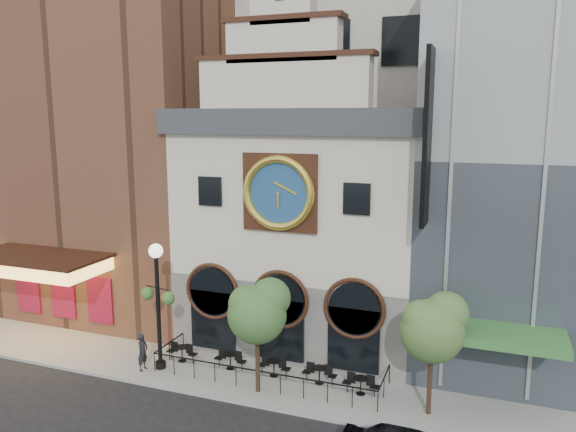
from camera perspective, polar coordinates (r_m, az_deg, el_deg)
The scene contains 14 objects.
ground at distance 24.92m, azimuth -4.23°, elevation -18.72°, with size 120.00×120.00×0.00m, color black.
sidewalk at distance 26.92m, azimuth -1.92°, elevation -16.20°, with size 44.00×5.00×0.15m, color gray.
clock_building at distance 29.58m, azimuth 1.92°, elevation -0.22°, with size 12.60×8.78×18.65m.
theater_building at distance 37.13m, azimuth -16.63°, elevation 10.66°, with size 14.00×15.60×25.00m.
cafe_railing at distance 26.69m, azimuth -1.93°, elevation -15.19°, with size 10.60×2.60×0.90m, color black, non-canonical shape.
bistro_0 at distance 28.70m, azimuth -10.72°, elevation -13.44°, with size 1.58×0.68×0.90m.
bistro_1 at distance 27.61m, azimuth -5.89°, elevation -14.30°, with size 1.58×0.68×0.90m.
bistro_2 at distance 26.79m, azimuth -1.44°, elevation -15.04°, with size 1.58×0.68×0.90m.
bistro_3 at distance 26.18m, azimuth 3.22°, elevation -15.69°, with size 1.58×0.68×0.90m.
bistro_4 at distance 25.44m, azimuth 7.41°, elevation -16.58°, with size 1.58×0.68×0.90m.
pedestrian at distance 28.05m, azimuth -14.55°, elevation -13.22°, with size 0.65×0.43×1.79m, color black.
lamppost at distance 27.04m, azimuth -13.12°, elevation -7.56°, with size 1.92×0.89×6.08m.
tree_left at distance 24.24m, azimuth -3.03°, elevation -9.46°, with size 2.65×2.55×5.10m.
tree_right at distance 23.20m, azimuth 14.58°, elevation -10.74°, with size 2.64×2.54×5.08m.
Camera 1 is at (9.24, -19.77, 12.05)m, focal length 35.00 mm.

